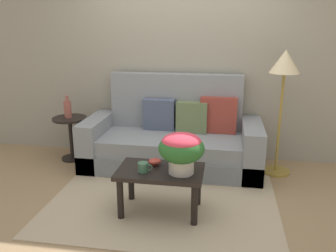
{
  "coord_description": "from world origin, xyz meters",
  "views": [
    {
      "loc": [
        0.58,
        -3.37,
        1.77
      ],
      "look_at": [
        -0.01,
        0.19,
        0.71
      ],
      "focal_mm": 37.77,
      "sensor_mm": 36.0,
      "label": 1
    }
  ],
  "objects_px": {
    "couch": "(174,141)",
    "table_vase": "(68,109)",
    "coffee_table": "(160,177)",
    "snack_bowl": "(155,161)",
    "coffee_mug": "(143,167)",
    "potted_plant": "(181,149)",
    "floor_lamp": "(284,75)",
    "side_table": "(71,131)"
  },
  "relations": [
    {
      "from": "side_table",
      "to": "potted_plant",
      "type": "bearing_deg",
      "value": -36.53
    },
    {
      "from": "floor_lamp",
      "to": "snack_bowl",
      "type": "xyz_separation_m",
      "value": [
        -1.29,
        -1.06,
        -0.72
      ]
    },
    {
      "from": "potted_plant",
      "to": "snack_bowl",
      "type": "xyz_separation_m",
      "value": [
        -0.28,
        0.14,
        -0.2
      ]
    },
    {
      "from": "coffee_table",
      "to": "coffee_mug",
      "type": "height_order",
      "value": "coffee_mug"
    },
    {
      "from": "potted_plant",
      "to": "table_vase",
      "type": "bearing_deg",
      "value": 143.73
    },
    {
      "from": "snack_bowl",
      "to": "coffee_mug",
      "type": "bearing_deg",
      "value": -111.4
    },
    {
      "from": "couch",
      "to": "potted_plant",
      "type": "relative_size",
      "value": 5.21
    },
    {
      "from": "floor_lamp",
      "to": "table_vase",
      "type": "xyz_separation_m",
      "value": [
        -2.66,
        0.01,
        -0.5
      ]
    },
    {
      "from": "couch",
      "to": "snack_bowl",
      "type": "height_order",
      "value": "couch"
    },
    {
      "from": "floor_lamp",
      "to": "couch",
      "type": "bearing_deg",
      "value": 179.23
    },
    {
      "from": "floor_lamp",
      "to": "coffee_mug",
      "type": "bearing_deg",
      "value": -137.77
    },
    {
      "from": "couch",
      "to": "snack_bowl",
      "type": "relative_size",
      "value": 17.86
    },
    {
      "from": "snack_bowl",
      "to": "floor_lamp",
      "type": "bearing_deg",
      "value": 39.29
    },
    {
      "from": "coffee_mug",
      "to": "table_vase",
      "type": "distance_m",
      "value": 1.81
    },
    {
      "from": "coffee_table",
      "to": "coffee_mug",
      "type": "bearing_deg",
      "value": -151.55
    },
    {
      "from": "potted_plant",
      "to": "table_vase",
      "type": "relative_size",
      "value": 1.44
    },
    {
      "from": "side_table",
      "to": "potted_plant",
      "type": "distance_m",
      "value": 2.05
    },
    {
      "from": "side_table",
      "to": "coffee_mug",
      "type": "distance_m",
      "value": 1.79
    },
    {
      "from": "couch",
      "to": "snack_bowl",
      "type": "distance_m",
      "value": 1.08
    },
    {
      "from": "coffee_table",
      "to": "table_vase",
      "type": "height_order",
      "value": "table_vase"
    },
    {
      "from": "side_table",
      "to": "table_vase",
      "type": "xyz_separation_m",
      "value": [
        -0.02,
        -0.0,
        0.3
      ]
    },
    {
      "from": "coffee_mug",
      "to": "couch",
      "type": "bearing_deg",
      "value": 85.72
    },
    {
      "from": "snack_bowl",
      "to": "table_vase",
      "type": "distance_m",
      "value": 1.75
    },
    {
      "from": "side_table",
      "to": "floor_lamp",
      "type": "xyz_separation_m",
      "value": [
        2.64,
        -0.01,
        0.8
      ]
    },
    {
      "from": "couch",
      "to": "snack_bowl",
      "type": "xyz_separation_m",
      "value": [
        -0.02,
        -1.07,
        0.14
      ]
    },
    {
      "from": "potted_plant",
      "to": "coffee_mug",
      "type": "height_order",
      "value": "potted_plant"
    },
    {
      "from": "potted_plant",
      "to": "snack_bowl",
      "type": "height_order",
      "value": "potted_plant"
    },
    {
      "from": "snack_bowl",
      "to": "side_table",
      "type": "bearing_deg",
      "value": 141.8
    },
    {
      "from": "coffee_table",
      "to": "snack_bowl",
      "type": "xyz_separation_m",
      "value": [
        -0.08,
        0.1,
        0.12
      ]
    },
    {
      "from": "couch",
      "to": "coffee_table",
      "type": "relative_size",
      "value": 2.71
    },
    {
      "from": "table_vase",
      "to": "coffee_mug",
      "type": "bearing_deg",
      "value": -43.8
    },
    {
      "from": "potted_plant",
      "to": "couch",
      "type": "bearing_deg",
      "value": 101.79
    },
    {
      "from": "couch",
      "to": "table_vase",
      "type": "bearing_deg",
      "value": -179.56
    },
    {
      "from": "coffee_mug",
      "to": "floor_lamp",
      "type": "bearing_deg",
      "value": 42.23
    },
    {
      "from": "coffee_table",
      "to": "couch",
      "type": "bearing_deg",
      "value": 92.53
    },
    {
      "from": "coffee_mug",
      "to": "snack_bowl",
      "type": "bearing_deg",
      "value": 68.6
    },
    {
      "from": "couch",
      "to": "coffee_mug",
      "type": "xyz_separation_m",
      "value": [
        -0.09,
        -1.25,
        0.15
      ]
    },
    {
      "from": "potted_plant",
      "to": "coffee_mug",
      "type": "distance_m",
      "value": 0.4
    },
    {
      "from": "potted_plant",
      "to": "table_vase",
      "type": "height_order",
      "value": "table_vase"
    },
    {
      "from": "coffee_table",
      "to": "side_table",
      "type": "distance_m",
      "value": 1.84
    },
    {
      "from": "couch",
      "to": "side_table",
      "type": "distance_m",
      "value": 1.38
    },
    {
      "from": "potted_plant",
      "to": "snack_bowl",
      "type": "relative_size",
      "value": 3.43
    }
  ]
}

